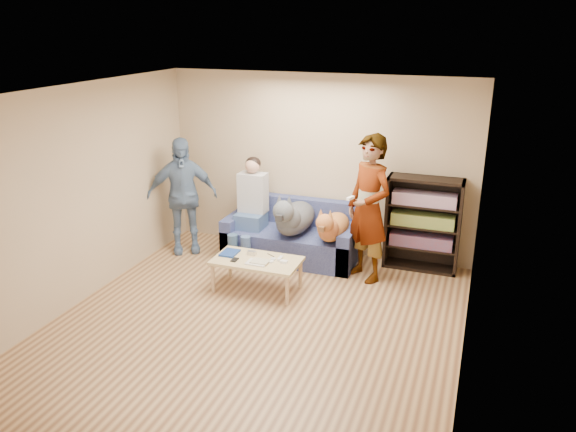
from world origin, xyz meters
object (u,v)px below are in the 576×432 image
at_px(coffee_table, 257,263).
at_px(sofa, 293,238).
at_px(person_standing_left, 182,196).
at_px(person_seated, 250,204).
at_px(dog_gray, 293,217).
at_px(person_standing_right, 369,209).
at_px(bookshelf, 423,222).
at_px(notebook_blue, 230,253).
at_px(camera_silver, 252,253).
at_px(dog_tan, 332,227).

bearing_deg(coffee_table, sofa, 86.46).
distance_m(person_standing_left, person_seated, 1.02).
bearing_deg(coffee_table, dog_gray, 82.02).
height_order(person_standing_right, dog_gray, person_standing_right).
relative_size(sofa, coffee_table, 1.73).
relative_size(person_standing_left, bookshelf, 1.33).
distance_m(notebook_blue, camera_silver, 0.29).
xyz_separation_m(dog_tan, bookshelf, (1.15, 0.46, 0.05)).
bearing_deg(bookshelf, dog_gray, -166.92).
xyz_separation_m(notebook_blue, camera_silver, (0.28, 0.07, 0.01)).
relative_size(person_standing_right, sofa, 1.02).
distance_m(notebook_blue, coffee_table, 0.41).
relative_size(dog_tan, bookshelf, 0.89).
height_order(camera_silver, sofa, sofa).
bearing_deg(dog_gray, person_standing_right, -8.53).
relative_size(person_standing_right, dog_gray, 1.52).
xyz_separation_m(person_standing_right, bookshelf, (0.64, 0.57, -0.29)).
bearing_deg(person_standing_right, bookshelf, 78.57).
distance_m(person_standing_left, sofa, 1.73).
relative_size(person_standing_right, camera_silver, 17.70).
xyz_separation_m(notebook_blue, person_seated, (-0.13, 0.99, 0.34)).
bearing_deg(person_standing_left, notebook_blue, -67.10).
xyz_separation_m(person_standing_left, notebook_blue, (1.12, -0.78, -0.43)).
bearing_deg(person_standing_right, sofa, -158.80).
bearing_deg(dog_tan, person_seated, 175.42).
height_order(person_standing_left, camera_silver, person_standing_left).
bearing_deg(sofa, bookshelf, 7.40).
distance_m(dog_gray, dog_tan, 0.58).
bearing_deg(dog_gray, person_standing_left, -174.29).
height_order(notebook_blue, coffee_table, notebook_blue).
height_order(dog_gray, bookshelf, bookshelf).
bearing_deg(notebook_blue, coffee_table, -7.13).
distance_m(dog_tan, coffee_table, 1.21).
xyz_separation_m(person_standing_left, dog_tan, (2.24, 0.11, -0.24)).
xyz_separation_m(person_standing_left, coffee_table, (1.52, -0.83, -0.49)).
height_order(notebook_blue, bookshelf, bookshelf).
bearing_deg(camera_silver, bookshelf, 32.77).
xyz_separation_m(camera_silver, dog_gray, (0.26, 0.88, 0.22)).
relative_size(person_standing_right, dog_tan, 1.69).
xyz_separation_m(person_standing_left, dog_gray, (1.66, 0.17, -0.19)).
xyz_separation_m(person_seated, dog_gray, (0.67, -0.04, -0.10)).
distance_m(coffee_table, bookshelf, 2.36).
relative_size(person_standing_right, notebook_blue, 7.49).
bearing_deg(dog_gray, person_seated, 176.41).
xyz_separation_m(notebook_blue, coffee_table, (0.40, -0.05, -0.06)).
xyz_separation_m(notebook_blue, dog_tan, (1.12, 0.89, 0.19)).
relative_size(sofa, bookshelf, 1.46).
height_order(person_standing_left, person_seated, person_standing_left).
height_order(sofa, bookshelf, bookshelf).
bearing_deg(camera_silver, notebook_blue, -165.96).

